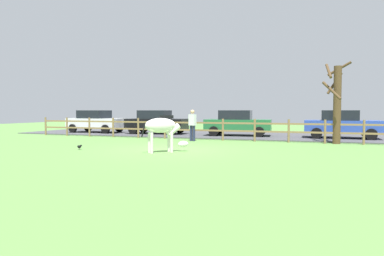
% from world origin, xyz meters
% --- Properties ---
extents(ground_plane, '(60.00, 60.00, 0.00)m').
position_xyz_m(ground_plane, '(0.00, 0.00, 0.00)').
color(ground_plane, '#5B8C42').
extents(parking_asphalt, '(28.00, 7.40, 0.05)m').
position_xyz_m(parking_asphalt, '(0.00, 9.30, 0.03)').
color(parking_asphalt, '#47474C').
rests_on(parking_asphalt, ground_plane).
extents(paddock_fence, '(20.44, 0.11, 1.16)m').
position_xyz_m(paddock_fence, '(-0.84, 5.00, 0.66)').
color(paddock_fence, olive).
rests_on(paddock_fence, ground_plane).
extents(bare_tree, '(1.37, 1.40, 3.98)m').
position_xyz_m(bare_tree, '(6.44, 5.07, 2.03)').
color(bare_tree, '#513A23').
rests_on(bare_tree, ground_plane).
extents(zebra, '(1.48, 1.52, 1.41)m').
position_xyz_m(zebra, '(0.05, -0.90, 0.93)').
color(zebra, white).
rests_on(zebra, ground_plane).
extents(crow_on_grass, '(0.21, 0.10, 0.20)m').
position_xyz_m(crow_on_grass, '(-3.55, -1.18, 0.13)').
color(crow_on_grass, black).
rests_on(crow_on_grass, ground_plane).
extents(parked_car_black, '(4.10, 2.08, 1.56)m').
position_xyz_m(parked_car_black, '(-4.55, 8.09, 0.84)').
color(parked_car_black, black).
rests_on(parked_car_black, parking_asphalt).
extents(parked_car_blue, '(4.01, 1.90, 1.56)m').
position_xyz_m(parked_car_blue, '(6.86, 8.16, 0.84)').
color(parked_car_blue, '#2D4CAD').
rests_on(parked_car_blue, parking_asphalt).
extents(parked_car_green, '(4.13, 2.14, 1.56)m').
position_xyz_m(parked_car_green, '(0.95, 8.15, 0.84)').
color(parked_car_green, '#236B38').
rests_on(parked_car_green, parking_asphalt).
extents(parked_car_white, '(4.01, 1.91, 1.56)m').
position_xyz_m(parked_car_white, '(-9.20, 7.89, 0.84)').
color(parked_car_white, white).
rests_on(parked_car_white, parking_asphalt).
extents(visitor_near_fence, '(0.41, 0.31, 1.64)m').
position_xyz_m(visitor_near_fence, '(-0.55, 4.12, 0.91)').
color(visitor_near_fence, '#232847').
rests_on(visitor_near_fence, ground_plane).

